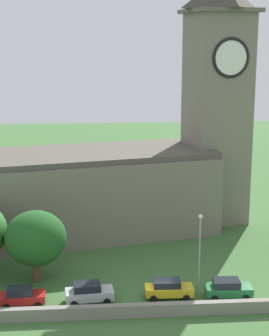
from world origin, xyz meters
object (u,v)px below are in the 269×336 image
car_yellow (168,289)px  tree_riverside_east (36,238)px  car_silver (89,292)px  streetlamp_west_mid (200,240)px  church (123,166)px  car_green (228,288)px  car_red (22,296)px

car_yellow → tree_riverside_east: bearing=159.5°
car_silver → streetlamp_west_mid: (10.76, 2.23, 4.04)m
car_silver → car_yellow: 7.50m
church → car_yellow: bearing=-81.6°
church → car_green: size_ratio=8.83×
car_yellow → car_green: 5.64m
car_red → streetlamp_west_mid: size_ratio=0.56×
car_yellow → streetlamp_west_mid: streetlamp_west_mid is taller
church → car_yellow: size_ratio=8.55×
tree_riverside_east → car_yellow: bearing=-20.5°
car_red → car_silver: bearing=0.3°
car_green → tree_riverside_east: bearing=164.5°
car_red → car_yellow: size_ratio=0.93×
tree_riverside_east → church: bearing=58.3°
car_yellow → tree_riverside_east: 14.04m
car_green → tree_riverside_east: size_ratio=0.60×
car_green → streetlamp_west_mid: streetlamp_west_mid is taller
car_red → car_green: car_green is taller
church → streetlamp_west_mid: size_ratio=5.16×
car_red → streetlamp_west_mid: 17.54m
car_yellow → church: bearing=98.4°
car_silver → streetlamp_west_mid: size_ratio=0.61×
streetlamp_west_mid → tree_riverside_east: (-15.97, 2.85, -0.44)m
car_green → tree_riverside_east: (-18.33, 5.09, 3.65)m
car_red → car_yellow: car_yellow is taller
car_green → church: bearing=112.6°
car_silver → car_yellow: bearing=2.5°
tree_riverside_east → car_green: bearing=-15.5°
church → car_green: bearing=-67.4°
church → car_green: (8.64, -20.76, -7.34)m
car_red → car_silver: (6.14, 0.03, 0.12)m
car_yellow → tree_riverside_east: tree_riverside_east is taller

